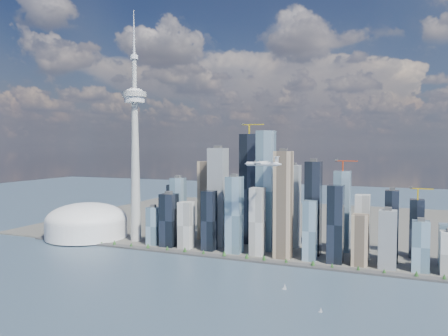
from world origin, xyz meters
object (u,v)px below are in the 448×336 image
at_px(sailboat_west, 321,311).
at_px(dome_stadium, 87,222).
at_px(needle_tower, 135,145).
at_px(airplane, 263,163).
at_px(sailboat_east, 285,287).

bearing_deg(sailboat_west, dome_stadium, 166.78).
distance_m(needle_tower, airplane, 357.11).
distance_m(airplane, sailboat_west, 315.75).
bearing_deg(needle_tower, sailboat_west, -29.65).
bearing_deg(sailboat_west, needle_tower, 160.28).
relative_size(dome_stadium, airplane, 2.64).
bearing_deg(airplane, dome_stadium, 173.48).
bearing_deg(sailboat_east, dome_stadium, 170.38).
xyz_separation_m(sailboat_west, sailboat_east, (-71.31, 75.50, 0.87)).
relative_size(needle_tower, dome_stadium, 2.75).
xyz_separation_m(needle_tower, airplane, (345.46, -82.70, -36.70)).
bearing_deg(dome_stadium, airplane, -8.52).
distance_m(dome_stadium, sailboat_east, 595.98).
distance_m(needle_tower, dome_stadium, 241.40).
bearing_deg(needle_tower, sailboat_east, -25.95).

